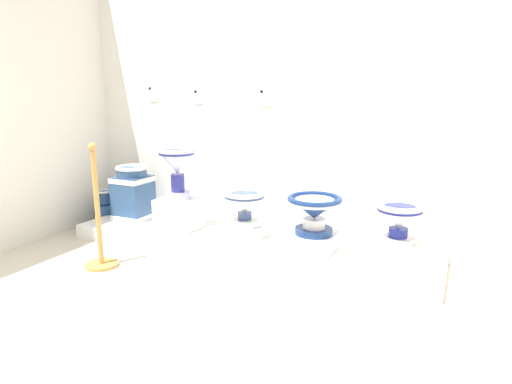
{
  "coord_description": "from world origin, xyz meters",
  "views": [
    {
      "loc": [
        3.55,
        -0.71,
        1.35
      ],
      "look_at": [
        1.98,
        2.57,
        0.54
      ],
      "focal_mm": 31.13,
      "sensor_mm": 36.0,
      "label": 1
    }
  ],
  "objects_px": {
    "info_placard_second": "(198,96)",
    "antique_toilet_rightmost": "(133,189)",
    "antique_toilet_squat_floral": "(177,164)",
    "decorative_vase_spare": "(106,210)",
    "plinth_block_rightmost": "(134,216)",
    "plinth_block_central_ornate": "(397,251)",
    "plinth_block_broad_patterned": "(245,231)",
    "stanchion_post_near_left": "(99,232)",
    "info_placard_first": "(153,93)",
    "antique_toilet_central_ornate": "(399,217)",
    "antique_toilet_slender_white": "(314,209)",
    "info_placard_third": "(265,97)",
    "plinth_block_slender_white": "(313,242)",
    "antique_toilet_broad_patterned": "(245,203)",
    "plinth_block_squat_floral": "(179,214)"
  },
  "relations": [
    {
      "from": "antique_toilet_broad_patterned",
      "to": "antique_toilet_central_ornate",
      "type": "xyz_separation_m",
      "value": [
        1.28,
        -0.01,
        0.03
      ]
    },
    {
      "from": "antique_toilet_broad_patterned",
      "to": "plinth_block_slender_white",
      "type": "xyz_separation_m",
      "value": [
        0.65,
        -0.07,
        -0.24
      ]
    },
    {
      "from": "antique_toilet_squat_floral",
      "to": "stanchion_post_near_left",
      "type": "distance_m",
      "value": 0.92
    },
    {
      "from": "info_placard_second",
      "to": "stanchion_post_near_left",
      "type": "distance_m",
      "value": 1.61
    },
    {
      "from": "antique_toilet_slender_white",
      "to": "info_placard_third",
      "type": "bearing_deg",
      "value": 143.53
    },
    {
      "from": "plinth_block_squat_floral",
      "to": "antique_toilet_broad_patterned",
      "type": "xyz_separation_m",
      "value": [
        0.67,
        0.03,
        0.17
      ]
    },
    {
      "from": "plinth_block_central_ornate",
      "to": "info_placard_first",
      "type": "distance_m",
      "value": 2.8
    },
    {
      "from": "plinth_block_central_ornate",
      "to": "info_placard_second",
      "type": "relative_size",
      "value": 2.68
    },
    {
      "from": "plinth_block_squat_floral",
      "to": "antique_toilet_central_ornate",
      "type": "bearing_deg",
      "value": 0.52
    },
    {
      "from": "info_placard_second",
      "to": "decorative_vase_spare",
      "type": "xyz_separation_m",
      "value": [
        -0.98,
        -0.31,
        -1.17
      ]
    },
    {
      "from": "info_placard_first",
      "to": "antique_toilet_squat_floral",
      "type": "bearing_deg",
      "value": -36.85
    },
    {
      "from": "plinth_block_squat_floral",
      "to": "antique_toilet_slender_white",
      "type": "xyz_separation_m",
      "value": [
        1.31,
        -0.04,
        0.2
      ]
    },
    {
      "from": "info_placard_third",
      "to": "antique_toilet_broad_patterned",
      "type": "bearing_deg",
      "value": -91.18
    },
    {
      "from": "plinth_block_broad_patterned",
      "to": "plinth_block_central_ornate",
      "type": "bearing_deg",
      "value": -0.49
    },
    {
      "from": "plinth_block_rightmost",
      "to": "antique_toilet_rightmost",
      "type": "bearing_deg",
      "value": 0.0
    },
    {
      "from": "plinth_block_rightmost",
      "to": "plinth_block_central_ornate",
      "type": "distance_m",
      "value": 2.55
    },
    {
      "from": "plinth_block_central_ornate",
      "to": "stanchion_post_near_left",
      "type": "bearing_deg",
      "value": -159.51
    },
    {
      "from": "plinth_block_broad_patterned",
      "to": "info_placard_third",
      "type": "xyz_separation_m",
      "value": [
        0.01,
        0.4,
        1.14
      ]
    },
    {
      "from": "antique_toilet_rightmost",
      "to": "plinth_block_broad_patterned",
      "type": "height_order",
      "value": "antique_toilet_rightmost"
    },
    {
      "from": "plinth_block_slender_white",
      "to": "antique_toilet_rightmost",
      "type": "bearing_deg",
      "value": 176.2
    },
    {
      "from": "plinth_block_central_ornate",
      "to": "info_placard_second",
      "type": "xyz_separation_m",
      "value": [
        -1.97,
        0.41,
        1.12
      ]
    },
    {
      "from": "antique_toilet_rightmost",
      "to": "plinth_block_slender_white",
      "type": "bearing_deg",
      "value": -3.8
    },
    {
      "from": "info_placard_first",
      "to": "stanchion_post_near_left",
      "type": "relative_size",
      "value": 0.16
    },
    {
      "from": "info_placard_second",
      "to": "antique_toilet_rightmost",
      "type": "bearing_deg",
      "value": -148.97
    },
    {
      "from": "info_placard_second",
      "to": "antique_toilet_central_ornate",
      "type": "bearing_deg",
      "value": -11.8
    },
    {
      "from": "plinth_block_rightmost",
      "to": "antique_toilet_central_ornate",
      "type": "xyz_separation_m",
      "value": [
        2.55,
        -0.07,
        0.32
      ]
    },
    {
      "from": "antique_toilet_slender_white",
      "to": "stanchion_post_near_left",
      "type": "height_order",
      "value": "stanchion_post_near_left"
    },
    {
      "from": "plinth_block_squat_floral",
      "to": "info_placard_third",
      "type": "relative_size",
      "value": 2.36
    },
    {
      "from": "decorative_vase_spare",
      "to": "stanchion_post_near_left",
      "type": "bearing_deg",
      "value": -48.09
    },
    {
      "from": "antique_toilet_squat_floral",
      "to": "decorative_vase_spare",
      "type": "xyz_separation_m",
      "value": [
        -1.01,
        0.12,
        -0.57
      ]
    },
    {
      "from": "plinth_block_squat_floral",
      "to": "plinth_block_central_ornate",
      "type": "height_order",
      "value": "plinth_block_squat_floral"
    },
    {
      "from": "plinth_block_slender_white",
      "to": "antique_toilet_broad_patterned",
      "type": "bearing_deg",
      "value": 173.72
    },
    {
      "from": "antique_toilet_rightmost",
      "to": "decorative_vase_spare",
      "type": "height_order",
      "value": "antique_toilet_rightmost"
    },
    {
      "from": "plinth_block_squat_floral",
      "to": "stanchion_post_near_left",
      "type": "bearing_deg",
      "value": -104.46
    },
    {
      "from": "plinth_block_broad_patterned",
      "to": "plinth_block_central_ornate",
      "type": "height_order",
      "value": "plinth_block_central_ornate"
    },
    {
      "from": "antique_toilet_slender_white",
      "to": "decorative_vase_spare",
      "type": "xyz_separation_m",
      "value": [
        -2.32,
        0.16,
        -0.31
      ]
    },
    {
      "from": "antique_toilet_rightmost",
      "to": "antique_toilet_central_ornate",
      "type": "distance_m",
      "value": 2.55
    },
    {
      "from": "info_placard_third",
      "to": "antique_toilet_slender_white",
      "type": "bearing_deg",
      "value": -36.47
    },
    {
      "from": "plinth_block_central_ornate",
      "to": "info_placard_third",
      "type": "relative_size",
      "value": 2.34
    },
    {
      "from": "antique_toilet_central_ornate",
      "to": "stanchion_post_near_left",
      "type": "distance_m",
      "value": 2.3
    },
    {
      "from": "info_placard_second",
      "to": "info_placard_first",
      "type": "bearing_deg",
      "value": 180.0
    },
    {
      "from": "plinth_block_rightmost",
      "to": "info_placard_first",
      "type": "height_order",
      "value": "info_placard_first"
    },
    {
      "from": "antique_toilet_squat_floral",
      "to": "plinth_block_slender_white",
      "type": "height_order",
      "value": "antique_toilet_squat_floral"
    },
    {
      "from": "plinth_block_broad_patterned",
      "to": "antique_toilet_broad_patterned",
      "type": "relative_size",
      "value": 0.94
    },
    {
      "from": "info_placard_second",
      "to": "decorative_vase_spare",
      "type": "relative_size",
      "value": 0.37
    },
    {
      "from": "plinth_block_rightmost",
      "to": "antique_toilet_central_ornate",
      "type": "height_order",
      "value": "antique_toilet_central_ornate"
    },
    {
      "from": "antique_toilet_rightmost",
      "to": "plinth_block_broad_patterned",
      "type": "xyz_separation_m",
      "value": [
        1.27,
        -0.06,
        -0.25
      ]
    },
    {
      "from": "plinth_block_broad_patterned",
      "to": "info_placard_third",
      "type": "distance_m",
      "value": 1.21
    },
    {
      "from": "antique_toilet_broad_patterned",
      "to": "decorative_vase_spare",
      "type": "height_order",
      "value": "antique_toilet_broad_patterned"
    },
    {
      "from": "antique_toilet_slender_white",
      "to": "antique_toilet_central_ornate",
      "type": "bearing_deg",
      "value": 5.47
    }
  ]
}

